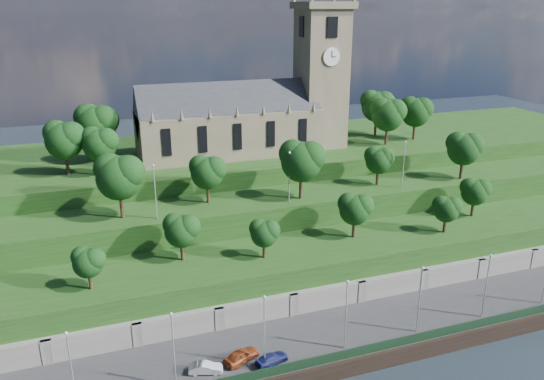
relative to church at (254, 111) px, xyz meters
name	(u,v)px	position (x,y,z in m)	size (l,w,h in m)	color
ground	(368,371)	(-0.79, -45.98, -22.52)	(320.00, 320.00, 0.00)	black
promenade	(345,335)	(-0.79, -39.98, -21.52)	(160.00, 12.00, 2.00)	#2D2D30
quay_wall	(369,363)	(-0.79, -46.03, -21.42)	(160.00, 0.50, 2.20)	black
fence	(367,349)	(-0.79, -45.38, -19.92)	(160.00, 0.10, 1.20)	black
retaining_wall	(326,302)	(-0.79, -34.01, -20.02)	(160.00, 2.10, 5.00)	slate
embankment_lower	(308,272)	(-0.79, -27.98, -18.52)	(160.00, 12.00, 8.00)	#1A3E14
embankment_upper	(282,231)	(-0.79, -16.98, -16.52)	(160.00, 10.00, 12.00)	#1A3E14
hilltop	(244,183)	(-0.79, 4.02, -15.02)	(160.00, 32.00, 15.00)	#1A3E14
church	(254,111)	(0.00, 0.00, 0.00)	(38.60, 12.35, 27.60)	brown
trees_lower	(323,216)	(1.47, -27.59, -10.28)	(63.80, 8.14, 6.83)	#301F12
trees_upper	(285,162)	(-0.76, -18.08, -4.67)	(63.54, 8.63, 9.38)	#301F12
trees_hilltop	(256,119)	(0.09, -1.03, -1.35)	(71.92, 15.73, 10.03)	#301F12
lamp_posts_promenade	(346,310)	(-2.79, -43.48, -15.37)	(60.36, 0.36, 9.06)	#B2B2B7
lamp_posts_upper	(289,173)	(-0.79, -19.98, -5.91)	(40.36, 0.36, 8.01)	#B2B2B7
car_left	(241,355)	(-15.00, -41.76, -19.78)	(1.76, 4.37, 1.49)	maroon
car_middle	(206,368)	(-19.30, -42.40, -19.90)	(1.31, 3.75, 1.24)	#AAABAF
car_right	(272,359)	(-11.86, -43.26, -19.93)	(1.65, 4.07, 1.18)	navy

